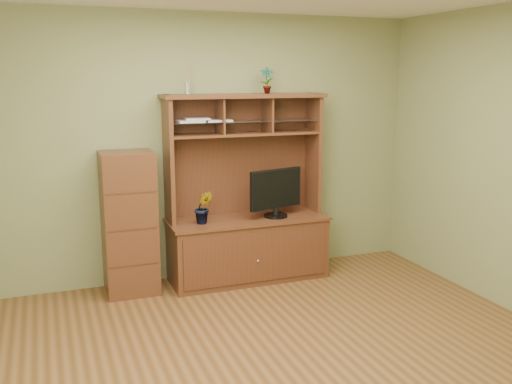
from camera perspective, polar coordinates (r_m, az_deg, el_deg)
room at (r=4.02m, az=3.14°, el=1.14°), size 4.54×4.04×2.74m
media_hutch at (r=5.89m, az=-0.90°, el=-3.75°), size 1.66×0.61×1.90m
monitor at (r=5.82m, az=2.00°, el=0.01°), size 0.62×0.24×0.50m
orchid_plant at (r=5.60m, az=-5.28°, el=-1.54°), size 0.21×0.18×0.33m
top_plant at (r=5.84m, az=1.07°, el=11.11°), size 0.16×0.13×0.26m
reed_diffuser at (r=5.59m, az=-6.91°, el=10.90°), size 0.06×0.06×0.31m
magazines at (r=5.64m, az=-5.49°, el=7.16°), size 0.54×0.21×0.04m
side_cabinet at (r=5.60m, az=-12.56°, el=-3.07°), size 0.49×0.45×1.38m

